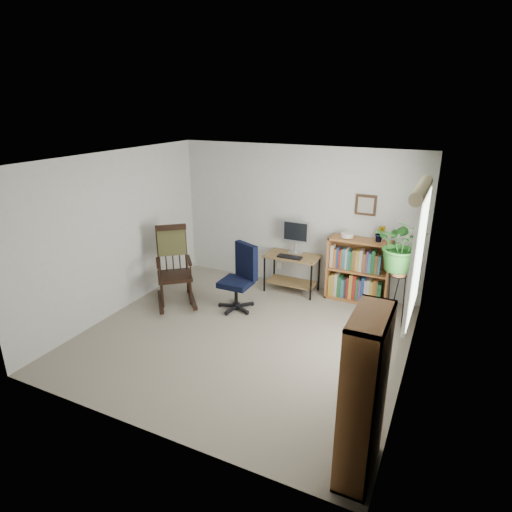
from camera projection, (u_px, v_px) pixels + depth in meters
The scene contains 18 objects.
floor at pixel (244, 337), 5.88m from camera, with size 4.20×4.00×0.00m, color gray.
ceiling at pixel (241, 159), 5.06m from camera, with size 4.20×4.00×0.00m, color silver.
wall_back at pixel (297, 218), 7.17m from camera, with size 4.20×0.00×2.40m, color #BCBCB7.
wall_front at pixel (139, 324), 3.77m from camera, with size 4.20×0.00×2.40m, color #BCBCB7.
wall_left at pixel (116, 234), 6.32m from camera, with size 0.00×4.00×2.40m, color #BCBCB7.
wall_right at pixel (415, 283), 4.62m from camera, with size 0.00×4.00×2.40m, color #BCBCB7.
window at pixel (417, 256), 4.82m from camera, with size 0.12×1.20×1.50m, color white, non-canonical shape.
desk at pixel (292, 273), 7.19m from camera, with size 0.89×0.49×0.64m, color olive, non-canonical shape.
monitor at pixel (296, 237), 7.11m from camera, with size 0.46×0.16×0.56m, color #B2B2B6, non-canonical shape.
keyboard at pixel (290, 257), 6.98m from camera, with size 0.40×0.15×0.03m, color black.
office_chair at pixel (236, 278), 6.49m from camera, with size 0.57×0.57×1.05m, color black, non-canonical shape.
rocking_chair at pixel (174, 266), 6.67m from camera, with size 0.65×1.08×1.26m, color black, non-canonical shape.
low_bookshelf at pixel (358, 270), 6.79m from camera, with size 0.98×0.33×1.03m, color #9C6033, non-canonical shape.
tall_bookshelf at pixel (364, 397), 3.51m from camera, with size 0.29×0.67×1.53m, color #9C6033, non-canonical shape.
plant_stand at pixel (396, 297), 6.00m from camera, with size 0.26×0.26×0.93m, color black, non-canonical shape.
spider_plant at pixel (405, 219), 5.61m from camera, with size 1.69×1.88×1.46m, color #266423.
potted_plant_small at pixel (380, 238), 6.49m from camera, with size 0.13×0.24×0.11m, color #266423.
framed_picture at pixel (366, 205), 6.57m from camera, with size 0.32×0.04×0.32m, color black, non-canonical shape.
Camera 1 is at (2.37, -4.57, 3.05)m, focal length 30.00 mm.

